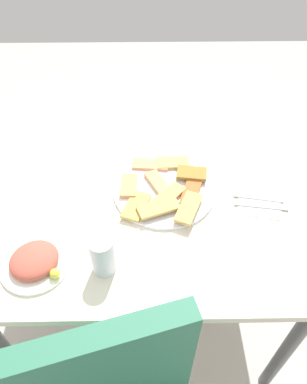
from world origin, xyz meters
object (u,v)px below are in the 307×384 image
object	(u,v)px
pide_platter	(164,189)
fork	(258,198)
spoon	(261,206)
dining_table	(147,221)
soda_can	(103,255)
salad_plate_greens	(35,261)
paper_napkin	(259,203)

from	to	relation	value
pide_platter	fork	size ratio (longest dim) A/B	2.13
spoon	dining_table	bearing A→B (deg)	5.63
spoon	soda_can	bearing A→B (deg)	33.36
dining_table	salad_plate_greens	xyz separation A→B (m)	(0.30, 0.23, 0.11)
salad_plate_greens	paper_napkin	bearing A→B (deg)	-161.56
dining_table	spoon	world-z (taller)	spoon
salad_plate_greens	paper_napkin	world-z (taller)	salad_plate_greens
spoon	pide_platter	bearing A→B (deg)	-4.93
paper_napkin	pide_platter	bearing A→B (deg)	-10.72
dining_table	paper_napkin	xyz separation A→B (m)	(-0.37, 0.00, 0.09)
dining_table	soda_can	world-z (taller)	soda_can
pide_platter	soda_can	size ratio (longest dim) A/B	2.82
fork	soda_can	bearing A→B (deg)	38.69
salad_plate_greens	spoon	xyz separation A→B (m)	(-0.67, -0.21, -0.01)
paper_napkin	salad_plate_greens	bearing A→B (deg)	18.44
salad_plate_greens	dining_table	bearing A→B (deg)	-143.25
paper_napkin	fork	world-z (taller)	fork
salad_plate_greens	soda_can	bearing A→B (deg)	176.55
pide_platter	salad_plate_greens	size ratio (longest dim) A/B	1.79
pide_platter	fork	xyz separation A→B (m)	(-0.31, 0.04, -0.01)
dining_table	pide_platter	size ratio (longest dim) A/B	3.07
pide_platter	spoon	bearing A→B (deg)	166.07
dining_table	fork	distance (m)	0.38
dining_table	soda_can	bearing A→B (deg)	64.62
paper_napkin	dining_table	bearing A→B (deg)	-0.56
pide_platter	soda_can	bearing A→B (deg)	59.40
dining_table	spoon	size ratio (longest dim) A/B	6.14
salad_plate_greens	spoon	size ratio (longest dim) A/B	1.12
pide_platter	dining_table	bearing A→B (deg)	42.15
salad_plate_greens	fork	world-z (taller)	salad_plate_greens
dining_table	spoon	xyz separation A→B (m)	(-0.37, 0.02, 0.09)
pide_platter	salad_plate_greens	distance (m)	0.46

